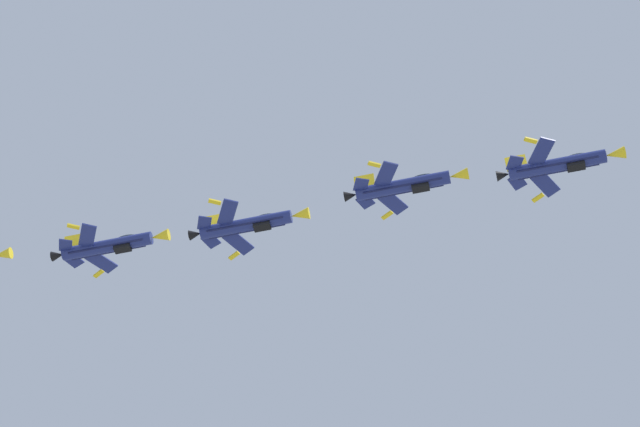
# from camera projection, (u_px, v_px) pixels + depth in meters

# --- Properties ---
(fighter_jet_left_wing) EXTENTS (15.96, 10.49, 4.39)m
(fighter_jet_left_wing) POSITION_uv_depth(u_px,v_px,m) (559.00, 165.00, 146.23)
(fighter_jet_left_wing) COLOR navy
(fighter_jet_right_wing) EXTENTS (15.96, 10.33, 4.46)m
(fighter_jet_right_wing) POSITION_uv_depth(u_px,v_px,m) (405.00, 185.00, 149.24)
(fighter_jet_right_wing) COLOR navy
(fighter_jet_left_outer) EXTENTS (15.96, 10.51, 4.39)m
(fighter_jet_left_outer) POSITION_uv_depth(u_px,v_px,m) (248.00, 224.00, 152.18)
(fighter_jet_left_outer) COLOR navy
(fighter_jet_right_outer) EXTENTS (15.96, 10.34, 4.44)m
(fighter_jet_right_outer) POSITION_uv_depth(u_px,v_px,m) (109.00, 246.00, 153.60)
(fighter_jet_right_outer) COLOR navy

